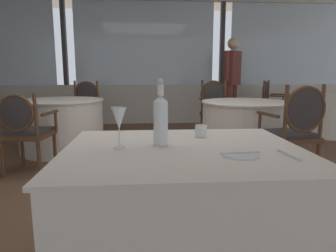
# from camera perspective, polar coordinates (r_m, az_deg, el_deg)

# --- Properties ---
(ground_plane) EXTENTS (13.85, 13.85, 0.00)m
(ground_plane) POSITION_cam_1_polar(r_m,az_deg,el_deg) (3.18, -4.16, -10.36)
(ground_plane) COLOR brown
(window_wall_far) EXTENTS (10.66, 0.14, 2.83)m
(window_wall_far) POSITION_cam_1_polar(r_m,az_deg,el_deg) (6.64, -4.40, 10.24)
(window_wall_far) COLOR beige
(window_wall_far) RESTS_ON ground_plane
(foreground_table) EXTENTS (1.19, 0.97, 0.74)m
(foreground_table) POSITION_cam_1_polar(r_m,az_deg,el_deg) (1.64, 2.67, -16.64)
(foreground_table) COLOR white
(foreground_table) RESTS_ON ground_plane
(side_plate) EXTENTS (0.17, 0.17, 0.01)m
(side_plate) POSITION_cam_1_polar(r_m,az_deg,el_deg) (1.42, 13.30, -5.23)
(side_plate) COLOR white
(side_plate) RESTS_ON foreground_table
(butter_knife) EXTENTS (0.19, 0.03, 0.00)m
(butter_knife) POSITION_cam_1_polar(r_m,az_deg,el_deg) (1.41, 13.31, -5.03)
(butter_knife) COLOR silver
(butter_knife) RESTS_ON foreground_table
(dinner_fork) EXTENTS (0.04, 0.19, 0.00)m
(dinner_fork) POSITION_cam_1_polar(r_m,az_deg,el_deg) (1.48, 21.71, -5.15)
(dinner_fork) COLOR silver
(dinner_fork) RESTS_ON foreground_table
(water_bottle) EXTENTS (0.08, 0.08, 0.34)m
(water_bottle) POSITION_cam_1_polar(r_m,az_deg,el_deg) (1.56, -1.55, 1.45)
(water_bottle) COLOR white
(water_bottle) RESTS_ON foreground_table
(wine_glass) EXTENTS (0.07, 0.07, 0.21)m
(wine_glass) POSITION_cam_1_polar(r_m,az_deg,el_deg) (1.50, -9.42, 1.24)
(wine_glass) COLOR white
(wine_glass) RESTS_ON foreground_table
(water_tumbler) EXTENTS (0.07, 0.07, 0.07)m
(water_tumbler) POSITION_cam_1_polar(r_m,az_deg,el_deg) (1.78, 6.10, -0.89)
(water_tumbler) COLOR white
(water_tumbler) RESTS_ON foreground_table
(background_table_0) EXTENTS (1.03, 1.03, 0.74)m
(background_table_0) POSITION_cam_1_polar(r_m,az_deg,el_deg) (6.08, 27.59, 1.95)
(background_table_0) COLOR white
(background_table_0) RESTS_ON ground_plane
(dining_chair_0_1) EXTENTS (0.64, 0.66, 0.96)m
(dining_chair_0_1) POSITION_cam_1_polar(r_m,az_deg,el_deg) (6.17, 18.95, 4.45)
(dining_chair_0_1) COLOR brown
(dining_chair_0_1) RESTS_ON ground_plane
(background_table_1) EXTENTS (1.18, 1.18, 0.74)m
(background_table_1) POSITION_cam_1_polar(r_m,az_deg,el_deg) (4.54, -19.44, 0.13)
(background_table_1) COLOR white
(background_table_1) RESTS_ON ground_plane
(dining_chair_1_0) EXTENTS (0.58, 0.52, 0.90)m
(dining_chair_1_0) POSITION_cam_1_polar(r_m,az_deg,el_deg) (3.62, -25.65, -0.14)
(dining_chair_1_0) COLOR brown
(dining_chair_1_0) RESTS_ON ground_plane
(dining_chair_1_1) EXTENTS (0.58, 0.52, 0.97)m
(dining_chair_1_1) POSITION_cam_1_polar(r_m,az_deg,el_deg) (5.46, -15.49, 3.94)
(dining_chair_1_1) COLOR brown
(dining_chair_1_1) RESTS_ON ground_plane
(background_table_3) EXTENTS (1.17, 1.17, 0.74)m
(background_table_3) POSITION_cam_1_polar(r_m,az_deg,el_deg) (4.15, 14.34, -0.51)
(background_table_3) COLOR white
(background_table_3) RESTS_ON ground_plane
(dining_chair_3_0) EXTENTS (0.59, 0.53, 1.00)m
(dining_chair_3_0) POSITION_cam_1_polar(r_m,az_deg,el_deg) (3.27, 22.93, 0.01)
(dining_chair_3_0) COLOR brown
(dining_chair_3_0) RESTS_ON ground_plane
(dining_chair_3_1) EXTENTS (0.59, 0.53, 0.99)m
(dining_chair_3_1) POSITION_cam_1_polar(r_m,az_deg,el_deg) (5.03, 8.98, 3.88)
(dining_chair_3_1) COLOR brown
(dining_chair_3_1) RESTS_ON ground_plane
(diner_person_1) EXTENTS (0.39, 0.41, 1.78)m
(diner_person_1) POSITION_cam_1_polar(r_m,az_deg,el_deg) (6.16, 12.01, 9.07)
(diner_person_1) COLOR brown
(diner_person_1) RESTS_ON ground_plane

